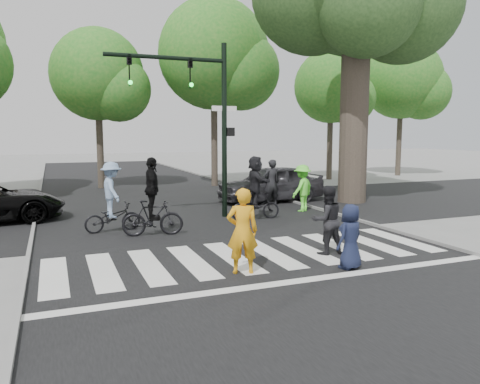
# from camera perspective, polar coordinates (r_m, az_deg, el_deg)

# --- Properties ---
(ground) EXTENTS (120.00, 120.00, 0.00)m
(ground) POSITION_cam_1_polar(r_m,az_deg,el_deg) (10.64, 3.58, -9.01)
(ground) COLOR gray
(ground) RESTS_ON ground
(road_stem) EXTENTS (10.00, 70.00, 0.01)m
(road_stem) POSITION_cam_1_polar(r_m,az_deg,el_deg) (15.18, -4.59, -4.05)
(road_stem) COLOR black
(road_stem) RESTS_ON ground
(road_cross) EXTENTS (70.00, 10.00, 0.01)m
(road_cross) POSITION_cam_1_polar(r_m,az_deg,el_deg) (18.02, -7.44, -2.29)
(road_cross) COLOR black
(road_cross) RESTS_ON ground
(curb_left) EXTENTS (0.10, 70.00, 0.10)m
(curb_left) POSITION_cam_1_polar(r_m,az_deg,el_deg) (14.52, -24.04, -5.01)
(curb_left) COLOR gray
(curb_left) RESTS_ON ground
(curb_right) EXTENTS (0.10, 70.00, 0.10)m
(curb_right) POSITION_cam_1_polar(r_m,az_deg,el_deg) (17.33, 11.58, -2.61)
(curb_right) COLOR gray
(curb_right) RESTS_ON ground
(crosswalk) EXTENTS (10.00, 3.85, 0.01)m
(crosswalk) POSITION_cam_1_polar(r_m,az_deg,el_deg) (11.22, 2.11, -8.10)
(crosswalk) COLOR silver
(crosswalk) RESTS_ON ground
(traffic_signal) EXTENTS (4.45, 0.29, 6.00)m
(traffic_signal) POSITION_cam_1_polar(r_m,az_deg,el_deg) (16.16, -4.80, 10.52)
(traffic_signal) COLOR black
(traffic_signal) RESTS_ON ground
(bg_tree_2) EXTENTS (5.04, 4.80, 8.40)m
(bg_tree_2) POSITION_cam_1_polar(r_m,az_deg,el_deg) (26.12, -16.40, 13.15)
(bg_tree_2) COLOR brown
(bg_tree_2) RESTS_ON ground
(bg_tree_3) EXTENTS (6.30, 6.00, 10.20)m
(bg_tree_3) POSITION_cam_1_polar(r_m,az_deg,el_deg) (26.29, -2.39, 15.94)
(bg_tree_3) COLOR brown
(bg_tree_3) RESTS_ON ground
(bg_tree_4) EXTENTS (4.83, 4.60, 8.15)m
(bg_tree_4) POSITION_cam_1_polar(r_m,az_deg,el_deg) (30.43, 11.60, 12.14)
(bg_tree_4) COLOR brown
(bg_tree_4) RESTS_ON ground
(bg_tree_5) EXTENTS (5.67, 5.40, 9.30)m
(bg_tree_5) POSITION_cam_1_polar(r_m,az_deg,el_deg) (34.60, 19.67, 12.47)
(bg_tree_5) COLOR brown
(bg_tree_5) RESTS_ON ground
(pedestrian_woman) EXTENTS (0.76, 0.60, 1.84)m
(pedestrian_woman) POSITION_cam_1_polar(r_m,az_deg,el_deg) (9.88, 0.30, -4.78)
(pedestrian_woman) COLOR orange
(pedestrian_woman) RESTS_ON ground
(pedestrian_child) EXTENTS (0.82, 0.66, 1.44)m
(pedestrian_child) POSITION_cam_1_polar(r_m,az_deg,el_deg) (10.53, 13.30, -5.32)
(pedestrian_child) COLOR #181E39
(pedestrian_child) RESTS_ON ground
(pedestrian_adult) EXTENTS (0.86, 0.68, 1.70)m
(pedestrian_adult) POSITION_cam_1_polar(r_m,az_deg,el_deg) (11.66, 10.55, -3.37)
(pedestrian_adult) COLOR black
(pedestrian_adult) RESTS_ON ground
(cyclist_left) EXTENTS (1.74, 1.16, 2.12)m
(cyclist_left) POSITION_cam_1_polar(r_m,az_deg,el_deg) (14.52, -15.33, -1.15)
(cyclist_left) COLOR black
(cyclist_left) RESTS_ON ground
(cyclist_mid) EXTENTS (1.80, 1.11, 2.28)m
(cyclist_mid) POSITION_cam_1_polar(r_m,az_deg,el_deg) (13.69, -10.63, -1.44)
(cyclist_mid) COLOR black
(cyclist_mid) RESTS_ON ground
(cyclist_right) EXTENTS (1.77, 1.65, 2.19)m
(cyclist_right) POSITION_cam_1_polar(r_m,az_deg,el_deg) (16.04, 1.88, 0.10)
(cyclist_right) COLOR black
(cyclist_right) RESTS_ON ground
(car_grey) EXTENTS (4.68, 1.95, 1.58)m
(car_grey) POSITION_cam_1_polar(r_m,az_deg,el_deg) (20.21, 3.76, 1.04)
(car_grey) COLOR #323035
(car_grey) RESTS_ON ground
(bystander_hivis) EXTENTS (1.32, 1.14, 1.77)m
(bystander_hivis) POSITION_cam_1_polar(r_m,az_deg,el_deg) (17.83, 7.60, 0.47)
(bystander_hivis) COLOR #66FF3E
(bystander_hivis) RESTS_ON ground
(bystander_dark) EXTENTS (0.70, 0.47, 1.88)m
(bystander_dark) POSITION_cam_1_polar(r_m,az_deg,el_deg) (19.23, 3.85, 1.18)
(bystander_dark) COLOR black
(bystander_dark) RESTS_ON ground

